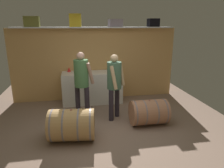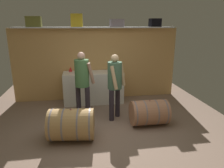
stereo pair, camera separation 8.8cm
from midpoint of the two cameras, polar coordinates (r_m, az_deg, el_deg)
name	(u,v)px [view 2 (the right image)]	position (r m, az deg, el deg)	size (l,w,h in m)	color
ground_plane	(105,124)	(4.81, -1.53, -10.85)	(5.96, 7.97, 0.02)	#836A59
back_wall_panel	(97,64)	(6.18, -3.76, 5.42)	(4.76, 0.10, 2.07)	tan
high_shelf_board	(97,27)	(5.93, -3.81, 15.20)	(4.38, 0.40, 0.03)	silver
toolcase_olive	(34,22)	(6.00, -20.23, 15.74)	(0.38, 0.28, 0.27)	olive
toolcase_yellow	(77,20)	(5.90, -9.19, 16.84)	(0.31, 0.19, 0.34)	yellow
toolcase_grey	(117,23)	(6.00, 1.76, 16.37)	(0.37, 0.28, 0.20)	gray
toolcase_black	(155,23)	(6.30, 12.10, 16.12)	(0.30, 0.27, 0.23)	black
work_cabinet	(93,87)	(5.96, -4.68, -0.91)	(1.66, 0.61, 0.88)	white
wine_bottle_clear	(115,68)	(5.73, 1.39, 4.51)	(0.08, 0.08, 0.32)	#AEC3B7
wine_glass	(119,68)	(5.93, 2.28, 4.29)	(0.08, 0.08, 0.13)	white
red_funnel	(70,69)	(6.02, -10.90, 3.99)	(0.11, 0.11, 0.13)	red
wine_barrel_near	(72,124)	(4.15, -10.42, -10.84)	(0.92, 0.71, 0.63)	#AD834D
wine_barrel_far	(149,112)	(4.75, 10.67, -7.66)	(0.81, 0.57, 0.57)	#AC7453
winemaker_pouring	(82,78)	(4.91, -7.65, 1.66)	(0.49, 0.46, 1.57)	#312A33
visitor_tasting	(115,80)	(4.74, 1.34, 1.01)	(0.44, 0.46, 1.53)	#2D2630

